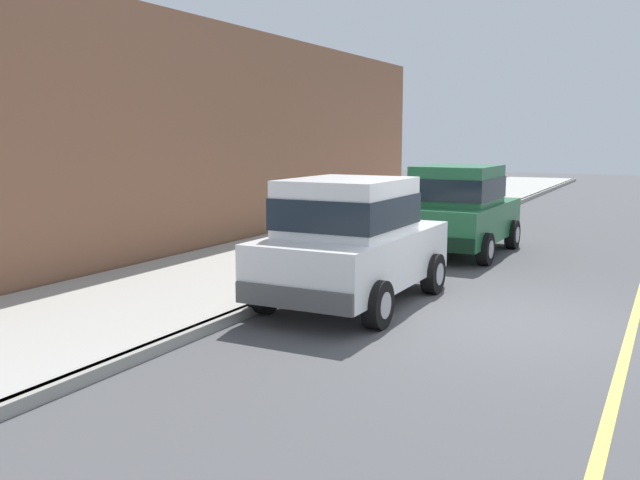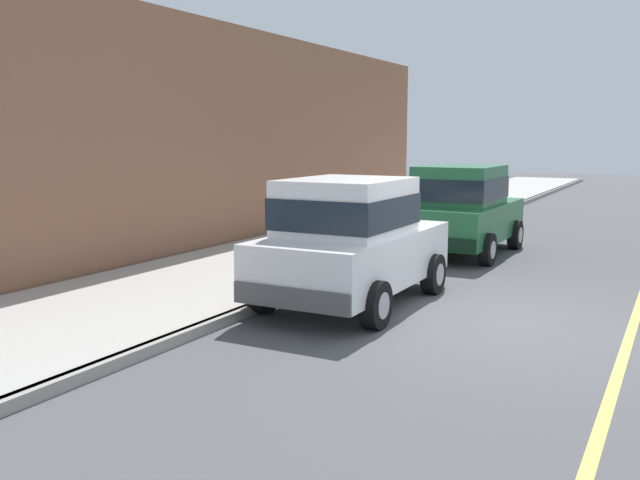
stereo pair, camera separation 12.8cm
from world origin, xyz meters
TOP-DOWN VIEW (x-y plane):
  - ground_plane at (0.00, 0.00)m, footprint 80.00×80.00m
  - curb at (-3.20, 0.00)m, footprint 0.16×64.00m
  - sidewalk at (-5.00, 0.00)m, footprint 3.60×64.00m
  - lane_centre_line at (1.60, 0.00)m, footprint 0.12×57.60m
  - car_white_hatchback at (-2.22, -0.03)m, footprint 1.97×3.81m
  - car_green_hatchback at (-2.08, 5.07)m, footprint 1.99×3.82m
  - dog_white at (-4.09, 1.04)m, footprint 0.75×0.27m
  - building_facade at (-7.10, 4.22)m, footprint 0.50×20.00m

SIDE VIEW (x-z plane):
  - ground_plane at x=0.00m, z-range 0.00..0.00m
  - lane_centre_line at x=1.60m, z-range 0.00..0.01m
  - curb at x=-3.20m, z-range 0.00..0.14m
  - sidewalk at x=-5.00m, z-range 0.00..0.14m
  - dog_white at x=-4.09m, z-range 0.18..0.67m
  - car_white_hatchback at x=-2.22m, z-range 0.04..1.92m
  - car_green_hatchback at x=-2.08m, z-range 0.04..1.92m
  - building_facade at x=-7.10m, z-range 0.00..4.91m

